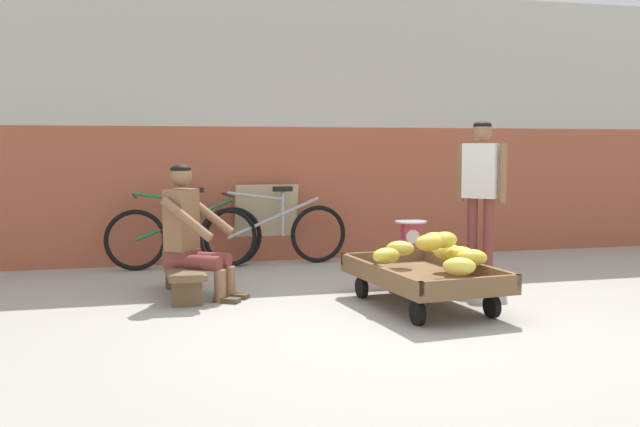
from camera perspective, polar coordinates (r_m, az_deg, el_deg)
name	(u,v)px	position (r m, az deg, el deg)	size (l,w,h in m)	color
ground_plane	(379,324)	(5.37, 4.64, -8.62)	(80.00, 80.00, 0.00)	#A39E93
back_wall	(286,126)	(8.34, -2.68, 6.89)	(16.00, 0.30, 3.05)	#A35138
banana_cart	(423,278)	(5.89, 8.10, -5.03)	(0.98, 1.52, 0.36)	brown
banana_pile	(436,251)	(5.81, 9.14, -2.90)	(0.90, 1.22, 0.26)	yellow
low_bench	(183,274)	(6.35, -10.75, -4.69)	(0.32, 1.11, 0.27)	brown
vendor_seated	(191,232)	(6.26, -10.11, -1.42)	(0.74, 0.66, 1.14)	brown
plastic_crate	(410,267)	(6.92, 7.11, -4.23)	(0.36, 0.28, 0.30)	red
weighing_scale	(411,236)	(6.88, 7.14, -1.74)	(0.30, 0.30, 0.29)	#28282D
bicycle_near_left	(185,235)	(7.80, -10.60, -1.70)	(1.66, 0.48, 0.86)	black
bicycle_far_left	(274,233)	(7.89, -3.66, -1.54)	(1.66, 0.48, 0.86)	black
sign_board	(266,223)	(8.15, -4.29, -0.75)	(0.70, 0.26, 0.87)	#C6B289
customer_adult	(481,182)	(7.08, 12.56, 2.43)	(0.36, 0.38, 1.53)	brown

